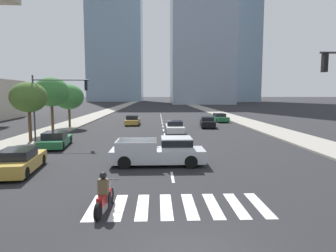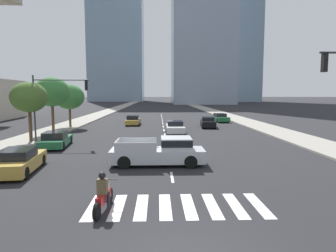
{
  "view_description": "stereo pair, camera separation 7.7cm",
  "coord_description": "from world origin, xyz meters",
  "px_view_note": "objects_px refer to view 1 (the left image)",
  "views": [
    {
      "loc": [
        -0.79,
        -7.13,
        4.27
      ],
      "look_at": [
        0.0,
        13.85,
        2.0
      ],
      "focal_mm": 31.94,
      "sensor_mm": 36.0,
      "label": 1
    },
    {
      "loc": [
        -0.72,
        -7.13,
        4.27
      ],
      "look_at": [
        0.0,
        13.85,
        2.0
      ],
      "focal_mm": 31.94,
      "sensor_mm": 36.0,
      "label": 2
    }
  ],
  "objects_px": {
    "sedan_black_0": "(207,122)",
    "sedan_green_4": "(220,118)",
    "sedan_white_5": "(175,127)",
    "street_tree_third": "(69,97)",
    "sedan_green_2": "(55,140)",
    "pickup_truck": "(162,152)",
    "sedan_gold_1": "(133,121)",
    "sedan_gold_3": "(19,161)",
    "motorcycle_trailing": "(104,196)",
    "street_tree_nearest": "(29,97)",
    "traffic_signal_far": "(55,96)",
    "street_tree_second": "(51,92)"
  },
  "relations": [
    {
      "from": "pickup_truck",
      "to": "sedan_green_2",
      "type": "distance_m",
      "value": 10.67
    },
    {
      "from": "sedan_black_0",
      "to": "traffic_signal_far",
      "type": "distance_m",
      "value": 19.65
    },
    {
      "from": "sedan_green_4",
      "to": "street_tree_second",
      "type": "bearing_deg",
      "value": -62.08
    },
    {
      "from": "motorcycle_trailing",
      "to": "sedan_green_2",
      "type": "xyz_separation_m",
      "value": [
        -6.26,
        13.53,
        -0.01
      ]
    },
    {
      "from": "traffic_signal_far",
      "to": "street_tree_nearest",
      "type": "bearing_deg",
      "value": -179.23
    },
    {
      "from": "traffic_signal_far",
      "to": "street_tree_third",
      "type": "bearing_deg",
      "value": 100.65
    },
    {
      "from": "sedan_gold_1",
      "to": "street_tree_second",
      "type": "relative_size",
      "value": 0.74
    },
    {
      "from": "sedan_gold_1",
      "to": "sedan_green_2",
      "type": "height_order",
      "value": "sedan_gold_1"
    },
    {
      "from": "motorcycle_trailing",
      "to": "street_tree_nearest",
      "type": "distance_m",
      "value": 18.39
    },
    {
      "from": "sedan_gold_3",
      "to": "street_tree_second",
      "type": "xyz_separation_m",
      "value": [
        -3.49,
        15.61,
        3.85
      ]
    },
    {
      "from": "street_tree_second",
      "to": "street_tree_third",
      "type": "relative_size",
      "value": 1.1
    },
    {
      "from": "sedan_black_0",
      "to": "sedan_white_5",
      "type": "height_order",
      "value": "sedan_white_5"
    },
    {
      "from": "sedan_green_4",
      "to": "traffic_signal_far",
      "type": "bearing_deg",
      "value": -49.17
    },
    {
      "from": "sedan_black_0",
      "to": "street_tree_second",
      "type": "relative_size",
      "value": 0.81
    },
    {
      "from": "sedan_green_2",
      "to": "sedan_white_5",
      "type": "xyz_separation_m",
      "value": [
        10.14,
        8.44,
        0.03
      ]
    },
    {
      "from": "pickup_truck",
      "to": "street_tree_nearest",
      "type": "xyz_separation_m",
      "value": [
        -11.34,
        8.54,
        3.15
      ]
    },
    {
      "from": "sedan_gold_3",
      "to": "sedan_white_5",
      "type": "relative_size",
      "value": 1.01
    },
    {
      "from": "pickup_truck",
      "to": "sedan_green_4",
      "type": "distance_m",
      "value": 29.08
    },
    {
      "from": "motorcycle_trailing",
      "to": "pickup_truck",
      "type": "distance_m",
      "value": 7.44
    },
    {
      "from": "sedan_gold_1",
      "to": "street_tree_second",
      "type": "height_order",
      "value": "street_tree_second"
    },
    {
      "from": "motorcycle_trailing",
      "to": "street_tree_third",
      "type": "xyz_separation_m",
      "value": [
        -9.1,
        27.43,
        3.3
      ]
    },
    {
      "from": "sedan_green_2",
      "to": "sedan_white_5",
      "type": "distance_m",
      "value": 13.2
    },
    {
      "from": "pickup_truck",
      "to": "street_tree_third",
      "type": "bearing_deg",
      "value": 119.02
    },
    {
      "from": "pickup_truck",
      "to": "sedan_gold_3",
      "type": "relative_size",
      "value": 1.19
    },
    {
      "from": "sedan_gold_3",
      "to": "street_tree_second",
      "type": "bearing_deg",
      "value": 6.69
    },
    {
      "from": "sedan_green_2",
      "to": "street_tree_third",
      "type": "xyz_separation_m",
      "value": [
        -2.84,
        13.9,
        3.31
      ]
    },
    {
      "from": "sedan_black_0",
      "to": "street_tree_nearest",
      "type": "height_order",
      "value": "street_tree_nearest"
    },
    {
      "from": "street_tree_nearest",
      "to": "sedan_gold_1",
      "type": "bearing_deg",
      "value": 62.92
    },
    {
      "from": "sedan_black_0",
      "to": "motorcycle_trailing",
      "type": "bearing_deg",
      "value": -11.64
    },
    {
      "from": "motorcycle_trailing",
      "to": "sedan_green_4",
      "type": "relative_size",
      "value": 0.5
    },
    {
      "from": "street_tree_nearest",
      "to": "traffic_signal_far",
      "type": "bearing_deg",
      "value": 0.77
    },
    {
      "from": "sedan_black_0",
      "to": "sedan_green_4",
      "type": "xyz_separation_m",
      "value": [
        3.12,
        7.18,
        -0.02
      ]
    },
    {
      "from": "sedan_gold_3",
      "to": "sedan_black_0",
      "type": "bearing_deg",
      "value": -38.68
    },
    {
      "from": "sedan_white_5",
      "to": "sedan_gold_1",
      "type": "bearing_deg",
      "value": -148.3
    },
    {
      "from": "sedan_white_5",
      "to": "sedan_green_4",
      "type": "bearing_deg",
      "value": 149.0
    },
    {
      "from": "sedan_black_0",
      "to": "sedan_gold_1",
      "type": "relative_size",
      "value": 1.09
    },
    {
      "from": "street_tree_third",
      "to": "traffic_signal_far",
      "type": "bearing_deg",
      "value": -79.35
    },
    {
      "from": "sedan_white_5",
      "to": "street_tree_third",
      "type": "bearing_deg",
      "value": -112.65
    },
    {
      "from": "sedan_gold_3",
      "to": "sedan_white_5",
      "type": "height_order",
      "value": "sedan_gold_3"
    },
    {
      "from": "motorcycle_trailing",
      "to": "sedan_green_2",
      "type": "bearing_deg",
      "value": 31.4
    },
    {
      "from": "sedan_gold_1",
      "to": "sedan_white_5",
      "type": "bearing_deg",
      "value": -147.85
    },
    {
      "from": "pickup_truck",
      "to": "street_tree_second",
      "type": "distance_m",
      "value": 18.52
    },
    {
      "from": "sedan_white_5",
      "to": "street_tree_third",
      "type": "height_order",
      "value": "street_tree_third"
    },
    {
      "from": "sedan_green_2",
      "to": "sedan_white_5",
      "type": "relative_size",
      "value": 1.02
    },
    {
      "from": "pickup_truck",
      "to": "sedan_gold_3",
      "type": "height_order",
      "value": "pickup_truck"
    },
    {
      "from": "sedan_black_0",
      "to": "sedan_gold_3",
      "type": "distance_m",
      "value": 25.94
    },
    {
      "from": "sedan_gold_1",
      "to": "street_tree_third",
      "type": "height_order",
      "value": "street_tree_third"
    },
    {
      "from": "sedan_black_0",
      "to": "sedan_green_2",
      "type": "height_order",
      "value": "sedan_black_0"
    },
    {
      "from": "sedan_white_5",
      "to": "street_tree_third",
      "type": "relative_size",
      "value": 0.88
    },
    {
      "from": "sedan_gold_1",
      "to": "traffic_signal_far",
      "type": "xyz_separation_m",
      "value": [
        -5.46,
        -14.98,
        3.5
      ]
    }
  ]
}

